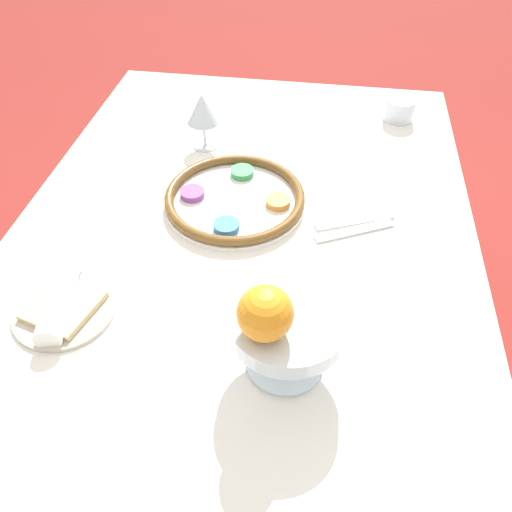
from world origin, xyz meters
TOP-DOWN VIEW (x-y plane):
  - ground_plane at (0.00, 0.00)m, footprint 8.00×8.00m
  - dining_table at (0.00, 0.00)m, footprint 1.49×0.93m
  - seder_plate at (-0.16, -0.03)m, footprint 0.30×0.30m
  - wine_glass at (-0.37, -0.14)m, footprint 0.08×0.08m
  - fruit_stand at (0.21, 0.12)m, footprint 0.18×0.18m
  - orange_fruit at (0.25, 0.09)m, footprint 0.08×0.08m
  - bread_plate at (0.17, -0.27)m, footprint 0.17×0.17m
  - napkin_roll at (0.16, -0.27)m, footprint 0.18×0.08m
  - cup_near at (-0.58, 0.33)m, footprint 0.08×0.08m
  - fork_left at (-0.14, 0.22)m, footprint 0.08×0.16m
  - fork_right at (-0.11, 0.22)m, footprint 0.09×0.16m

SIDE VIEW (x-z plane):
  - ground_plane at x=0.00m, z-range 0.00..0.00m
  - dining_table at x=0.00m, z-range 0.00..0.71m
  - fork_left at x=-0.14m, z-range 0.71..0.72m
  - fork_right at x=-0.11m, z-range 0.71..0.72m
  - bread_plate at x=0.17m, z-range 0.71..0.73m
  - seder_plate at x=-0.16m, z-range 0.71..0.74m
  - napkin_roll at x=0.16m, z-range 0.71..0.76m
  - cup_near at x=-0.58m, z-range 0.71..0.77m
  - fruit_stand at x=0.21m, z-range 0.75..0.87m
  - wine_glass at x=-0.37m, z-range 0.74..0.88m
  - orange_fruit at x=0.25m, z-range 0.84..0.92m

